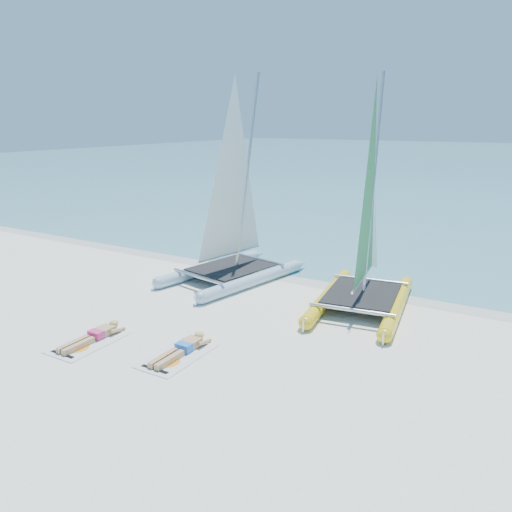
{
  "coord_description": "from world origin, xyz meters",
  "views": [
    {
      "loc": [
        6.57,
        -8.92,
        5.07
      ],
      "look_at": [
        0.61,
        1.2,
        1.86
      ],
      "focal_mm": 35.0,
      "sensor_mm": 36.0,
      "label": 1
    }
  ],
  "objects": [
    {
      "name": "wet_sand_strip",
      "position": [
        0.0,
        5.5,
        0.0
      ],
      "size": [
        140.0,
        1.4,
        0.01
      ],
      "primitive_type": "cube",
      "color": "silver",
      "rests_on": "ground"
    },
    {
      "name": "sea",
      "position": [
        0.0,
        63.0,
        0.01
      ],
      "size": [
        140.0,
        115.0,
        0.01
      ],
      "primitive_type": "cube",
      "color": "#67ACA9",
      "rests_on": "ground"
    },
    {
      "name": "sunbather_a",
      "position": [
        -2.31,
        -1.42,
        0.12
      ],
      "size": [
        0.37,
        1.73,
        0.26
      ],
      "color": "tan",
      "rests_on": "towel_a"
    },
    {
      "name": "ground",
      "position": [
        0.0,
        0.0,
        0.0
      ],
      "size": [
        140.0,
        140.0,
        0.0
      ],
      "primitive_type": "plane",
      "color": "white",
      "rests_on": "ground"
    },
    {
      "name": "catamaran_yellow",
      "position": [
        2.39,
        4.38,
        2.07
      ],
      "size": [
        2.93,
        5.28,
        6.57
      ],
      "rotation": [
        0.0,
        0.0,
        0.14
      ],
      "color": "yellow",
      "rests_on": "ground"
    },
    {
      "name": "towel_a",
      "position": [
        -2.31,
        -1.62,
        0.01
      ],
      "size": [
        1.0,
        1.85,
        0.02
      ],
      "primitive_type": "cube",
      "color": "silver",
      "rests_on": "ground"
    },
    {
      "name": "catamaran_blue",
      "position": [
        -2.05,
        4.25,
        2.02
      ],
      "size": [
        3.33,
        5.33,
        6.76
      ],
      "rotation": [
        0.0,
        0.0,
        -0.21
      ],
      "color": "#A1BAD4",
      "rests_on": "ground"
    },
    {
      "name": "sunbather_b",
      "position": [
        -0.07,
        -0.9,
        0.12
      ],
      "size": [
        0.37,
        1.73,
        0.26
      ],
      "color": "tan",
      "rests_on": "towel_b"
    },
    {
      "name": "towel_b",
      "position": [
        -0.07,
        -1.09,
        0.01
      ],
      "size": [
        1.0,
        1.85,
        0.02
      ],
      "primitive_type": "cube",
      "color": "silver",
      "rests_on": "ground"
    }
  ]
}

